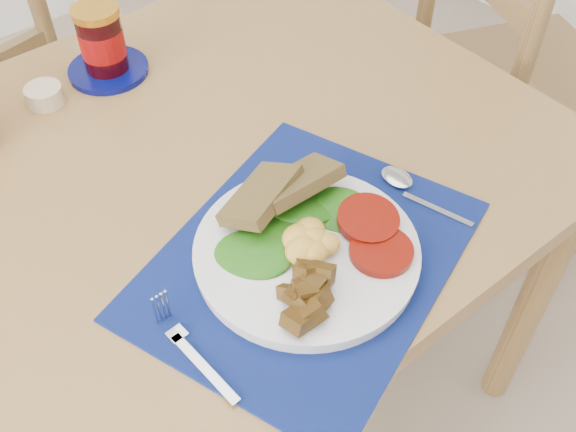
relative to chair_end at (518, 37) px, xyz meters
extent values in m
cube|color=brown|center=(-0.99, -0.01, 0.11)|extent=(1.40, 0.90, 0.04)
cylinder|color=brown|center=(-0.35, -0.40, -0.27)|extent=(0.06, 0.06, 0.71)
cylinder|color=brown|center=(-0.35, 0.38, -0.27)|extent=(0.06, 0.06, 0.71)
cylinder|color=brown|center=(-0.93, 0.88, -0.42)|extent=(0.04, 0.04, 0.40)
cylinder|color=brown|center=(-0.87, 0.56, -0.42)|extent=(0.04, 0.04, 0.40)
cube|color=brown|center=(0.07, -0.03, -0.15)|extent=(0.59, 0.60, 0.04)
cylinder|color=brown|center=(0.32, 0.09, -0.40)|extent=(0.04, 0.04, 0.46)
cylinder|color=brown|center=(-0.19, -0.14, -0.40)|extent=(0.04, 0.04, 0.46)
cylinder|color=brown|center=(-0.04, 0.23, -0.40)|extent=(0.04, 0.04, 0.46)
cube|color=black|center=(-0.85, -0.27, 0.13)|extent=(0.55, 0.49, 0.00)
cylinder|color=silver|center=(-0.85, -0.27, 0.14)|extent=(0.30, 0.30, 0.02)
ellipsoid|color=gold|center=(-0.85, -0.28, 0.17)|extent=(0.07, 0.06, 0.03)
cylinder|color=maroon|center=(-0.77, -0.32, 0.16)|extent=(0.09, 0.09, 0.01)
ellipsoid|color=#103F07|center=(-0.84, -0.23, 0.16)|extent=(0.16, 0.10, 0.02)
cube|color=brown|center=(-0.83, -0.18, 0.18)|extent=(0.14, 0.10, 0.04)
cube|color=#B2B5BA|center=(-1.06, -0.33, 0.13)|extent=(0.02, 0.12, 0.00)
cube|color=#B2B5BA|center=(-1.06, -0.24, 0.13)|extent=(0.03, 0.06, 0.00)
cube|color=#B2B5BA|center=(-0.65, -0.32, 0.13)|extent=(0.04, 0.11, 0.00)
ellipsoid|color=#B2B5BA|center=(-0.65, -0.24, 0.13)|extent=(0.04, 0.05, 0.00)
cylinder|color=beige|center=(-0.98, 0.27, 0.14)|extent=(0.06, 0.06, 0.03)
cylinder|color=#050A53|center=(-0.85, 0.29, 0.13)|extent=(0.14, 0.14, 0.01)
cylinder|color=black|center=(-0.85, 0.29, 0.19)|extent=(0.08, 0.08, 0.10)
cylinder|color=maroon|center=(-0.85, 0.29, 0.19)|extent=(0.08, 0.08, 0.05)
cylinder|color=orange|center=(-0.85, 0.29, 0.25)|extent=(0.08, 0.08, 0.01)
camera|label=1|loc=(-1.24, -0.71, 0.85)|focal=42.00mm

